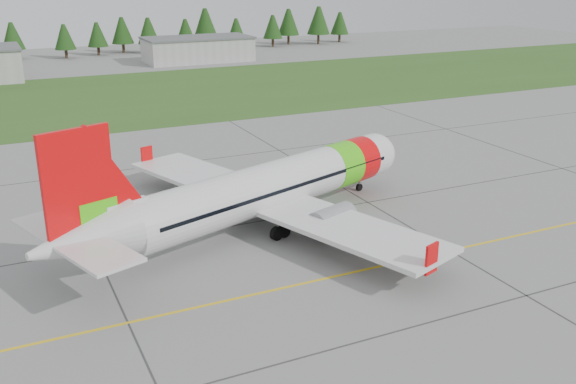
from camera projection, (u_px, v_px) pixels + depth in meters
ground at (403, 330)px, 39.07m from camera, size 320.00×320.00×0.00m
aircraft at (265, 189)px, 53.90m from camera, size 35.90×34.07×11.28m
grass_strip at (123, 97)px, 108.94m from camera, size 320.00×50.00×0.03m
taxi_guideline at (338, 276)px, 45.88m from camera, size 120.00×0.25×0.02m
hangar_east at (198, 50)px, 148.86m from camera, size 24.00×12.00×5.20m
treeline at (73, 36)px, 155.00m from camera, size 160.00×8.00×10.00m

